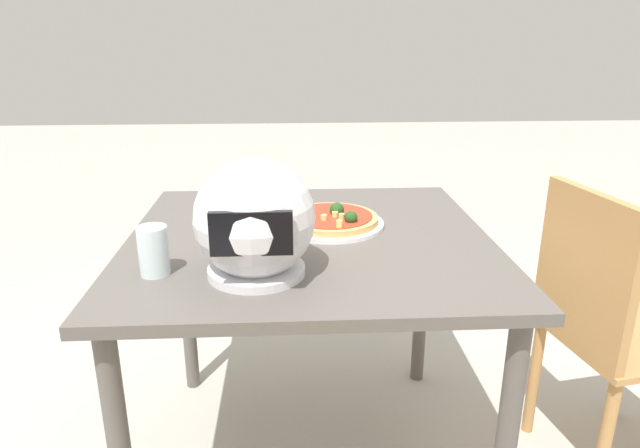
% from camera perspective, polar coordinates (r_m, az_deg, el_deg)
% --- Properties ---
extents(dining_table, '(1.00, 0.98, 0.77)m').
position_cam_1_polar(dining_table, '(1.60, -1.10, -4.29)').
color(dining_table, '#5B5651').
rests_on(dining_table, ground).
extents(pizza_plate, '(0.31, 0.31, 0.01)m').
position_cam_1_polar(pizza_plate, '(1.65, 1.07, 0.02)').
color(pizza_plate, white).
rests_on(pizza_plate, dining_table).
extents(pizza, '(0.28, 0.28, 0.06)m').
position_cam_1_polar(pizza, '(1.64, 1.10, 0.62)').
color(pizza, tan).
rests_on(pizza, pizza_plate).
extents(motorcycle_helmet, '(0.28, 0.28, 0.28)m').
position_cam_1_polar(motorcycle_helmet, '(1.29, -6.64, 0.34)').
color(motorcycle_helmet, silver).
rests_on(motorcycle_helmet, dining_table).
extents(drinking_glass, '(0.07, 0.07, 0.12)m').
position_cam_1_polar(drinking_glass, '(1.36, -16.51, -2.61)').
color(drinking_glass, silver).
rests_on(drinking_glass, dining_table).
extents(chair_side, '(0.46, 0.46, 0.90)m').
position_cam_1_polar(chair_side, '(1.87, 26.84, -8.69)').
color(chair_side, '#B7844C').
rests_on(chair_side, ground).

